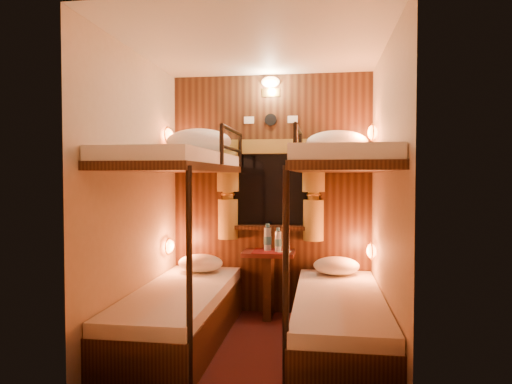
% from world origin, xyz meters
% --- Properties ---
extents(floor, '(2.10, 2.10, 0.00)m').
position_xyz_m(floor, '(0.00, 0.00, 0.00)').
color(floor, '#33120E').
rests_on(floor, ground).
extents(ceiling, '(2.10, 2.10, 0.00)m').
position_xyz_m(ceiling, '(0.00, 0.00, 2.40)').
color(ceiling, silver).
rests_on(ceiling, wall_back).
extents(wall_back, '(2.40, 0.00, 2.40)m').
position_xyz_m(wall_back, '(0.00, 1.05, 1.20)').
color(wall_back, '#C6B293').
rests_on(wall_back, floor).
extents(wall_front, '(2.40, 0.00, 2.40)m').
position_xyz_m(wall_front, '(0.00, -1.05, 1.20)').
color(wall_front, '#C6B293').
rests_on(wall_front, floor).
extents(wall_left, '(0.00, 2.40, 2.40)m').
position_xyz_m(wall_left, '(-1.00, 0.00, 1.20)').
color(wall_left, '#C6B293').
rests_on(wall_left, floor).
extents(wall_right, '(0.00, 2.40, 2.40)m').
position_xyz_m(wall_right, '(1.00, 0.00, 1.20)').
color(wall_right, '#C6B293').
rests_on(wall_right, floor).
extents(back_panel, '(2.00, 0.03, 2.40)m').
position_xyz_m(back_panel, '(0.00, 1.04, 1.20)').
color(back_panel, black).
rests_on(back_panel, floor).
extents(bunk_left, '(0.72, 1.90, 1.82)m').
position_xyz_m(bunk_left, '(-0.65, 0.07, 0.56)').
color(bunk_left, black).
rests_on(bunk_left, floor).
extents(bunk_right, '(0.72, 1.90, 1.82)m').
position_xyz_m(bunk_right, '(0.65, 0.07, 0.56)').
color(bunk_right, black).
rests_on(bunk_right, floor).
extents(window, '(1.00, 0.12, 0.79)m').
position_xyz_m(window, '(0.00, 1.00, 1.18)').
color(window, black).
rests_on(window, back_panel).
extents(curtains, '(1.10, 0.22, 1.00)m').
position_xyz_m(curtains, '(0.00, 0.97, 1.26)').
color(curtains, olive).
rests_on(curtains, back_panel).
extents(back_fixtures, '(0.54, 0.09, 0.48)m').
position_xyz_m(back_fixtures, '(0.00, 1.00, 2.25)').
color(back_fixtures, black).
rests_on(back_fixtures, back_panel).
extents(reading_lamps, '(2.00, 0.20, 1.25)m').
position_xyz_m(reading_lamps, '(-0.00, 0.70, 1.24)').
color(reading_lamps, orange).
rests_on(reading_lamps, wall_left).
extents(table, '(0.50, 0.34, 0.66)m').
position_xyz_m(table, '(0.00, 0.85, 0.41)').
color(table, '#521912').
rests_on(table, floor).
extents(bottle_left, '(0.08, 0.08, 0.27)m').
position_xyz_m(bottle_left, '(-0.02, 0.89, 0.76)').
color(bottle_left, '#99BFE5').
rests_on(bottle_left, table).
extents(bottle_right, '(0.07, 0.07, 0.23)m').
position_xyz_m(bottle_right, '(0.09, 0.84, 0.75)').
color(bottle_right, '#99BFE5').
rests_on(bottle_right, table).
extents(sachet_a, '(0.09, 0.08, 0.01)m').
position_xyz_m(sachet_a, '(0.13, 0.82, 0.65)').
color(sachet_a, silver).
rests_on(sachet_a, table).
extents(sachet_b, '(0.07, 0.05, 0.01)m').
position_xyz_m(sachet_b, '(0.18, 0.85, 0.65)').
color(sachet_b, silver).
rests_on(sachet_b, table).
extents(pillow_lower_left, '(0.44, 0.31, 0.17)m').
position_xyz_m(pillow_lower_left, '(-0.65, 0.72, 0.54)').
color(pillow_lower_left, silver).
rests_on(pillow_lower_left, bunk_left).
extents(pillow_lower_right, '(0.43, 0.31, 0.17)m').
position_xyz_m(pillow_lower_right, '(0.65, 0.78, 0.54)').
color(pillow_lower_right, silver).
rests_on(pillow_lower_right, bunk_right).
extents(pillow_upper_left, '(0.63, 0.45, 0.25)m').
position_xyz_m(pillow_upper_left, '(-0.65, 0.67, 1.71)').
color(pillow_upper_left, silver).
rests_on(pillow_upper_left, bunk_left).
extents(pillow_upper_right, '(0.58, 0.42, 0.23)m').
position_xyz_m(pillow_upper_right, '(0.65, 0.84, 1.70)').
color(pillow_upper_right, silver).
rests_on(pillow_upper_right, bunk_right).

